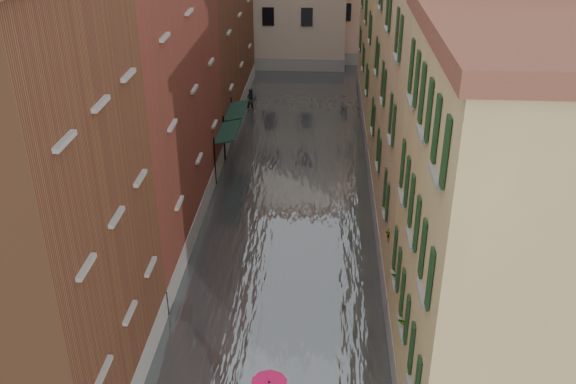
% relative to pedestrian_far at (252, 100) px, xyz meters
% --- Properties ---
extents(ground, '(120.00, 120.00, 0.00)m').
position_rel_pedestrian_far_xyz_m(ground, '(3.40, -24.51, -0.78)').
color(ground, '#4E4F50').
rests_on(ground, ground).
extents(floodwater, '(10.00, 60.00, 0.20)m').
position_rel_pedestrian_far_xyz_m(floodwater, '(3.40, -11.51, -0.68)').
color(floodwater, '#515759').
rests_on(floodwater, ground).
extents(building_left_near, '(6.00, 8.00, 13.00)m').
position_rel_pedestrian_far_xyz_m(building_left_near, '(-3.60, -26.51, 5.72)').
color(building_left_near, brown).
rests_on(building_left_near, ground).
extents(building_left_mid, '(6.00, 14.00, 12.50)m').
position_rel_pedestrian_far_xyz_m(building_left_mid, '(-3.60, -15.51, 5.47)').
color(building_left_mid, maroon).
rests_on(building_left_mid, ground).
extents(building_left_far, '(6.00, 16.00, 14.00)m').
position_rel_pedestrian_far_xyz_m(building_left_far, '(-3.60, -0.51, 6.22)').
color(building_left_far, brown).
rests_on(building_left_far, ground).
extents(building_right_near, '(6.00, 8.00, 11.50)m').
position_rel_pedestrian_far_xyz_m(building_right_near, '(10.40, -26.51, 4.97)').
color(building_right_near, '#A58855').
rests_on(building_right_near, ground).
extents(building_right_mid, '(6.00, 14.00, 13.00)m').
position_rel_pedestrian_far_xyz_m(building_right_mid, '(10.40, -15.51, 5.72)').
color(building_right_mid, tan).
rests_on(building_right_mid, ground).
extents(building_right_far, '(6.00, 16.00, 11.50)m').
position_rel_pedestrian_far_xyz_m(building_right_far, '(10.40, -0.51, 4.97)').
color(building_right_far, '#A58855').
rests_on(building_right_far, ground).
extents(awning_near, '(1.09, 3.06, 2.80)m').
position_rel_pedestrian_far_xyz_m(awning_near, '(-0.09, -10.19, 1.69)').
color(awning_near, black).
rests_on(awning_near, ground).
extents(awning_far, '(1.09, 3.12, 2.80)m').
position_rel_pedestrian_far_xyz_m(awning_far, '(-0.09, -6.94, 1.69)').
color(awning_far, black).
rests_on(awning_far, ground).
extents(window_planters, '(0.59, 10.63, 0.84)m').
position_rel_pedestrian_far_xyz_m(window_planters, '(7.52, -24.05, 2.73)').
color(window_planters, brown).
rests_on(window_planters, ground).
extents(pedestrian_far, '(0.92, 0.83, 1.56)m').
position_rel_pedestrian_far_xyz_m(pedestrian_far, '(0.00, 0.00, 0.00)').
color(pedestrian_far, black).
rests_on(pedestrian_far, ground).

